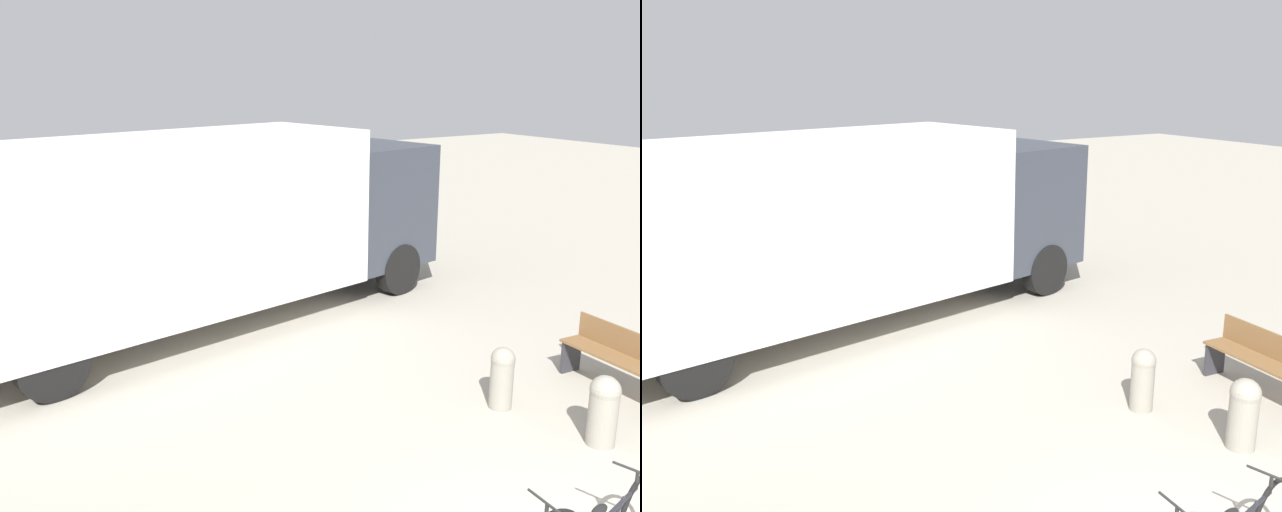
% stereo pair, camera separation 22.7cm
% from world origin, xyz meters
% --- Properties ---
extents(delivery_truck, '(9.68, 3.95, 3.17)m').
position_xyz_m(delivery_truck, '(-0.42, 7.33, 1.77)').
color(delivery_truck, white).
rests_on(delivery_truck, ground).
extents(park_bench, '(0.56, 1.91, 0.85)m').
position_xyz_m(park_bench, '(3.36, 1.92, 0.50)').
color(park_bench, brown).
rests_on(park_bench, ground).
extents(bollard_near_bench, '(0.34, 0.34, 0.84)m').
position_xyz_m(bollard_near_bench, '(2.02, 1.27, 0.46)').
color(bollard_near_bench, gray).
rests_on(bollard_near_bench, ground).
extents(bollard_far_bench, '(0.31, 0.31, 0.82)m').
position_xyz_m(bollard_far_bench, '(1.71, 2.54, 0.44)').
color(bollard_far_bench, gray).
rests_on(bollard_far_bench, ground).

